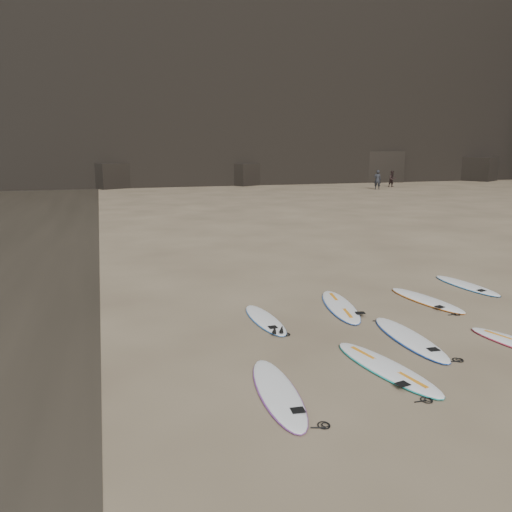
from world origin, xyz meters
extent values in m
plane|color=#897559|center=(0.00, 0.00, 0.00)|extent=(240.00, 240.00, 0.00)
cube|color=black|center=(10.00, 60.00, 20.00)|extent=(170.00, 32.00, 40.00)
cube|color=black|center=(8.00, 45.00, 1.16)|extent=(4.23, 4.46, 2.33)
cube|color=black|center=(25.00, 46.00, 1.80)|extent=(5.95, 5.19, 3.59)
cube|color=black|center=(38.00, 44.00, 1.44)|extent=(5.31, 5.56, 2.88)
cube|color=black|center=(-6.00, 45.00, 1.25)|extent=(4.49, 4.76, 2.49)
ellipsoid|color=white|center=(-4.23, -0.92, 0.05)|extent=(0.84, 2.60, 0.09)
ellipsoid|color=white|center=(-2.04, -0.64, 0.05)|extent=(1.12, 2.72, 0.10)
ellipsoid|color=white|center=(-0.80, 0.48, 0.05)|extent=(0.76, 2.69, 0.10)
ellipsoid|color=white|center=(-3.33, 2.51, 0.04)|extent=(0.63, 2.28, 0.08)
ellipsoid|color=white|center=(-1.20, 2.88, 0.05)|extent=(1.19, 2.80, 0.10)
ellipsoid|color=white|center=(1.20, 2.69, 0.05)|extent=(1.00, 2.58, 0.09)
ellipsoid|color=white|center=(3.20, 3.57, 0.04)|extent=(0.76, 2.45, 0.09)
imported|color=black|center=(19.08, 35.39, 0.94)|extent=(0.81, 0.71, 1.87)
imported|color=black|center=(22.18, 37.66, 0.83)|extent=(0.83, 0.66, 1.65)
camera|label=1|loc=(-6.80, -7.98, 3.94)|focal=35.00mm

